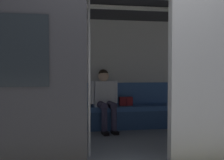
# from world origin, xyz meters

# --- Properties ---
(train_car) EXTENTS (6.40, 2.56, 2.31)m
(train_car) POSITION_xyz_m (0.07, -1.11, 1.51)
(train_car) COLOR #ADAFB5
(train_car) RESTS_ON ground_plane
(bench_seat) EXTENTS (2.83, 0.44, 0.45)m
(bench_seat) POSITION_xyz_m (0.00, -2.05, 0.35)
(bench_seat) COLOR #38609E
(bench_seat) RESTS_ON ground_plane
(person_seated) EXTENTS (0.55, 0.71, 1.18)m
(person_seated) POSITION_xyz_m (0.02, -1.99, 0.67)
(person_seated) COLOR silver
(person_seated) RESTS_ON ground_plane
(handbag) EXTENTS (0.26, 0.15, 0.17)m
(handbag) POSITION_xyz_m (-0.42, -2.12, 0.54)
(handbag) COLOR maroon
(handbag) RESTS_ON bench_seat
(book) EXTENTS (0.16, 0.23, 0.03)m
(book) POSITION_xyz_m (0.37, -2.12, 0.46)
(book) COLOR #26598C
(book) RESTS_ON bench_seat
(grab_pole_door) EXTENTS (0.04, 0.04, 2.17)m
(grab_pole_door) POSITION_xyz_m (0.42, -0.52, 1.09)
(grab_pole_door) COLOR silver
(grab_pole_door) RESTS_ON ground_plane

